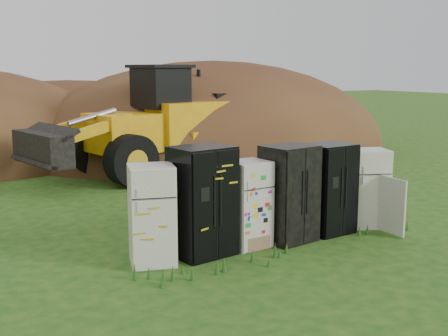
# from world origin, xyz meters

# --- Properties ---
(ground) EXTENTS (120.00, 120.00, 0.00)m
(ground) POSITION_xyz_m (0.00, 0.00, 0.00)
(ground) COLOR #1C4E14
(ground) RESTS_ON ground
(fridge_leftmost) EXTENTS (0.93, 0.91, 1.73)m
(fridge_leftmost) POSITION_xyz_m (-2.50, -0.01, 0.87)
(fridge_leftmost) COLOR white
(fridge_leftmost) RESTS_ON ground
(fridge_black_side) EXTENTS (1.16, 0.98, 1.99)m
(fridge_black_side) POSITION_xyz_m (-1.53, -0.00, 1.00)
(fridge_black_side) COLOR black
(fridge_black_side) RESTS_ON ground
(fridge_sticker) EXTENTS (0.80, 0.75, 1.65)m
(fridge_sticker) POSITION_xyz_m (-0.56, 0.03, 0.83)
(fridge_sticker) COLOR silver
(fridge_sticker) RESTS_ON ground
(fridge_dark_mid) EXTENTS (1.09, 0.94, 1.89)m
(fridge_dark_mid) POSITION_xyz_m (0.33, -0.04, 0.95)
(fridge_dark_mid) COLOR black
(fridge_dark_mid) RESTS_ON ground
(fridge_black_right) EXTENTS (0.99, 0.86, 1.85)m
(fridge_black_right) POSITION_xyz_m (1.39, 0.04, 0.92)
(fridge_black_right) COLOR black
(fridge_black_right) RESTS_ON ground
(fridge_open_door) EXTENTS (0.95, 0.92, 1.67)m
(fridge_open_door) POSITION_xyz_m (2.45, 0.02, 0.83)
(fridge_open_door) COLOR white
(fridge_open_door) RESTS_ON ground
(wheel_loader) EXTENTS (7.66, 4.43, 3.48)m
(wheel_loader) POSITION_xyz_m (0.08, 7.69, 1.74)
(wheel_loader) COLOR #E8B60F
(wheel_loader) RESTS_ON ground
(dirt_mound_right) EXTENTS (15.41, 11.30, 7.37)m
(dirt_mound_right) POSITION_xyz_m (4.67, 11.45, 0.00)
(dirt_mound_right) COLOR #4A2617
(dirt_mound_right) RESTS_ON ground
(dirt_mound_back) EXTENTS (18.05, 12.03, 5.70)m
(dirt_mound_back) POSITION_xyz_m (0.23, 17.51, 0.00)
(dirt_mound_back) COLOR #4A2617
(dirt_mound_back) RESTS_ON ground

